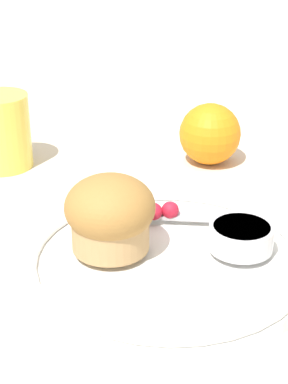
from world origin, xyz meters
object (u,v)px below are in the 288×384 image
at_px(muffin, 110,213).
at_px(juice_glass, 1,131).
at_px(orange_fruit, 210,134).
at_px(butter_knife, 158,215).

distance_m(muffin, juice_glass, 0.27).
height_order(muffin, orange_fruit, muffin).
distance_m(butter_knife, juice_glass, 0.25).
height_order(orange_fruit, juice_glass, juice_glass).
bearing_deg(juice_glass, muffin, -67.61).
height_order(muffin, juice_glass, juice_glass).
bearing_deg(juice_glass, orange_fruit, -7.30).
relative_size(butter_knife, juice_glass, 1.84).
bearing_deg(orange_fruit, muffin, -124.79).
xyz_separation_m(muffin, juice_glass, (-0.10, 0.25, -0.01)).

